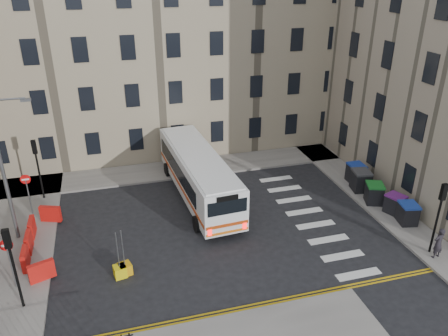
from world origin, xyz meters
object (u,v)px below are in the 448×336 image
bus (198,173)px  bollard_yellow (120,271)px  bollard_chevron (125,269)px  wheelie_bin_e (356,173)px  wheelie_bin_b (395,204)px  wheelie_bin_d (361,180)px  streetlamp (3,171)px  wheelie_bin_a (408,213)px  pedestrian (438,243)px  wheelie_bin_c (374,193)px

bus → bollard_yellow: size_ratio=19.21×
bollard_chevron → wheelie_bin_e: bearing=19.3°
bollard_yellow → wheelie_bin_b: bearing=4.9°
bollard_yellow → wheelie_bin_d: bearing=16.0°
streetlamp → wheelie_bin_d: streetlamp is taller
wheelie_bin_d → wheelie_bin_a: bearing=-73.9°
wheelie_bin_a → pedestrian: size_ratio=0.76×
streetlamp → bollard_yellow: size_ratio=13.57×
wheelie_bin_b → bollard_yellow: bearing=163.5°
pedestrian → bollard_chevron: size_ratio=2.93×
wheelie_bin_e → pedestrian: pedestrian is taller
pedestrian → wheelie_bin_a: bearing=-112.3°
bus → bollard_chevron: bus is taller
wheelie_bin_a → wheelie_bin_c: 2.75m
bollard_chevron → streetlamp: bearing=139.8°
streetlamp → wheelie_bin_b: streetlamp is taller
wheelie_bin_a → wheelie_bin_c: size_ratio=0.90×
bus → wheelie_bin_d: size_ratio=7.80×
streetlamp → wheelie_bin_d: size_ratio=5.51×
wheelie_bin_a → bollard_chevron: 16.60m
streetlamp → wheelie_bin_e: streetlamp is taller
streetlamp → wheelie_bin_e: 22.44m
streetlamp → wheelie_bin_c: bearing=-5.1°
wheelie_bin_d → pedestrian: bearing=-81.2°
wheelie_bin_e → bus: bearing=175.8°
wheelie_bin_a → wheelie_bin_e: wheelie_bin_e is taller
bus → bollard_chevron: bearing=-131.7°
bus → wheelie_bin_c: (10.72, -4.04, -0.97)m
streetlamp → pedestrian: streetlamp is taller
bollard_chevron → wheelie_bin_d: bearing=15.8°
wheelie_bin_e → bollard_yellow: wheelie_bin_e is taller
wheelie_bin_c → pedestrian: size_ratio=0.84×
bus → bollard_chevron: (-5.34, -6.85, -1.48)m
wheelie_bin_d → bollard_chevron: 16.80m
wheelie_bin_c → bus: bearing=179.9°
wheelie_bin_b → pedestrian: (-0.64, -4.55, 0.27)m
wheelie_bin_c → bollard_yellow: (-16.31, -2.94, -0.52)m
streetlamp → bollard_chevron: size_ratio=13.57×
streetlamp → pedestrian: size_ratio=4.62×
wheelie_bin_b → wheelie_bin_c: 1.57m
wheelie_bin_b → bollard_chevron: bearing=163.2°
wheelie_bin_b → wheelie_bin_c: wheelie_bin_c is taller
bus → streetlamp: bearing=-173.0°
wheelie_bin_a → wheelie_bin_b: bearing=102.9°
bus → wheelie_bin_a: (11.25, -6.74, -0.99)m
wheelie_bin_b → wheelie_bin_c: bearing=87.6°
wheelie_bin_a → pedestrian: bearing=-89.5°
wheelie_bin_d → bollard_yellow: size_ratio=2.46×
streetlamp → wheelie_bin_b: bearing=-8.8°
wheelie_bin_c → wheelie_bin_d: 1.77m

